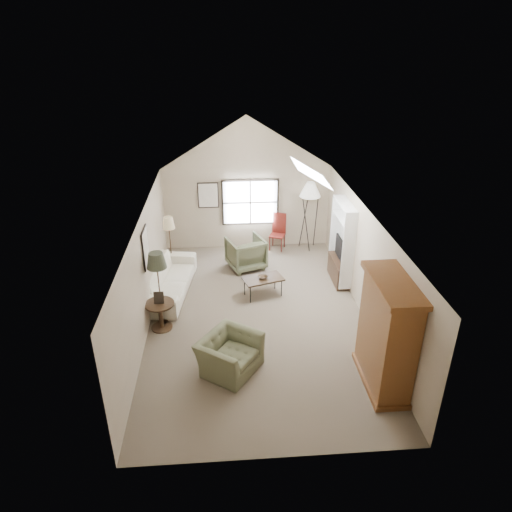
{
  "coord_description": "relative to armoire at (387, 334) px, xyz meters",
  "views": [
    {
      "loc": [
        -0.72,
        -9.02,
        6.05
      ],
      "look_at": [
        0.0,
        0.4,
        1.4
      ],
      "focal_mm": 32.0,
      "sensor_mm": 36.0,
      "label": 1
    }
  ],
  "objects": [
    {
      "name": "armchair_far",
      "position": [
        -2.3,
        4.96,
        -0.66
      ],
      "size": [
        1.22,
        1.24,
        0.89
      ],
      "primitive_type": "imported",
      "rotation": [
        0.0,
        0.0,
        3.48
      ],
      "color": "#565A3F",
      "rests_on": "ground"
    },
    {
      "name": "coffee_table",
      "position": [
        -1.96,
        3.35,
        -0.85
      ],
      "size": [
        1.1,
        0.82,
        0.5
      ],
      "primitive_type": "cube",
      "rotation": [
        0.0,
        0.0,
        0.3
      ],
      "color": "#322114",
      "rests_on": "ground"
    },
    {
      "name": "tan_lamp",
      "position": [
        -4.38,
        4.91,
        -0.28
      ],
      "size": [
        0.37,
        0.37,
        1.64
      ],
      "primitive_type": null,
      "rotation": [
        0.0,
        0.0,
        -0.14
      ],
      "color": "tan",
      "rests_on": "ground"
    },
    {
      "name": "side_chair",
      "position": [
        -1.27,
        6.1,
        -0.54
      ],
      "size": [
        0.56,
        0.56,
        1.12
      ],
      "primitive_type": "cube",
      "rotation": [
        0.0,
        0.0,
        -0.38
      ],
      "color": "maroon",
      "rests_on": "ground"
    },
    {
      "name": "tv_alcove",
      "position": [
        0.16,
        4.0,
        0.05
      ],
      "size": [
        0.32,
        1.3,
        2.1
      ],
      "primitive_type": "cube",
      "color": "white",
      "rests_on": "ground"
    },
    {
      "name": "dark_lamp",
      "position": [
        -4.38,
        2.31,
        -0.19
      ],
      "size": [
        0.49,
        0.49,
        1.83
      ],
      "primitive_type": null,
      "rotation": [
        0.0,
        0.0,
        -0.14
      ],
      "color": "#2B2E21",
      "rests_on": "ground"
    },
    {
      "name": "sofa",
      "position": [
        -4.38,
        3.71,
        -0.72
      ],
      "size": [
        1.38,
        2.74,
        0.77
      ],
      "primitive_type": "imported",
      "rotation": [
        0.0,
        0.0,
        1.43
      ],
      "color": "silver",
      "rests_on": "ground"
    },
    {
      "name": "window",
      "position": [
        -2.08,
        6.36,
        0.35
      ],
      "size": [
        1.72,
        0.08,
        1.42
      ],
      "primitive_type": "cube",
      "color": "black",
      "rests_on": "room_shell"
    },
    {
      "name": "bowl",
      "position": [
        -1.96,
        3.35,
        -0.57
      ],
      "size": [
        0.3,
        0.3,
        0.06
      ],
      "primitive_type": "imported",
      "rotation": [
        0.0,
        0.0,
        0.3
      ],
      "color": "#382917",
      "rests_on": "coffee_table"
    },
    {
      "name": "armchair_near",
      "position": [
        -2.87,
        0.58,
        -0.73
      ],
      "size": [
        1.45,
        1.49,
        0.73
      ],
      "primitive_type": "imported",
      "rotation": [
        0.0,
        0.0,
        0.95
      ],
      "color": "#636949",
      "rests_on": "ground"
    },
    {
      "name": "room_shell",
      "position": [
        -2.18,
        2.4,
        2.11
      ],
      "size": [
        5.01,
        8.01,
        4.0
      ],
      "color": "#746352",
      "rests_on": "ground"
    },
    {
      "name": "media_console",
      "position": [
        0.14,
        4.0,
        -0.8
      ],
      "size": [
        0.34,
        1.18,
        0.6
      ],
      "primitive_type": "cube",
      "color": "#382316",
      "rests_on": "ground"
    },
    {
      "name": "armoire",
      "position": [
        0.0,
        0.0,
        0.0
      ],
      "size": [
        0.6,
        1.5,
        2.2
      ],
      "primitive_type": "cube",
      "color": "brown",
      "rests_on": "ground"
    },
    {
      "name": "tripod_lamp",
      "position": [
        -0.33,
        6.1,
        -0.03
      ],
      "size": [
        0.64,
        0.64,
        2.15
      ],
      "primitive_type": null,
      "rotation": [
        0.0,
        0.0,
        -0.03
      ],
      "color": "silver",
      "rests_on": "ground"
    },
    {
      "name": "wall_art",
      "position": [
        -4.06,
        4.34,
        0.63
      ],
      "size": [
        1.97,
        3.71,
        0.88
      ],
      "color": "black",
      "rests_on": "room_shell"
    },
    {
      "name": "tv_panel",
      "position": [
        0.14,
        4.0,
        -0.18
      ],
      "size": [
        0.05,
        0.9,
        0.55
      ],
      "primitive_type": "cube",
      "color": "black",
      "rests_on": "media_console"
    },
    {
      "name": "side_table",
      "position": [
        -4.38,
        2.11,
        -0.77
      ],
      "size": [
        0.74,
        0.74,
        0.66
      ],
      "primitive_type": "cylinder",
      "rotation": [
        0.0,
        0.0,
        -0.14
      ],
      "color": "#3E2B19",
      "rests_on": "ground"
    },
    {
      "name": "skylight",
      "position": [
        -0.88,
        3.3,
        2.12
      ],
      "size": [
        0.8,
        1.2,
        0.52
      ],
      "primitive_type": null,
      "color": "white",
      "rests_on": "room_shell"
    }
  ]
}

